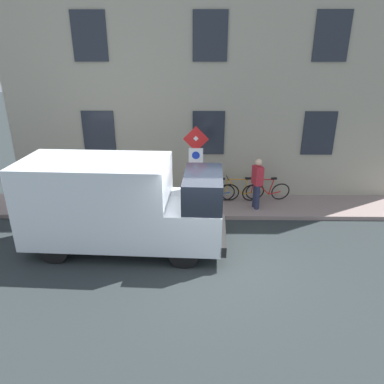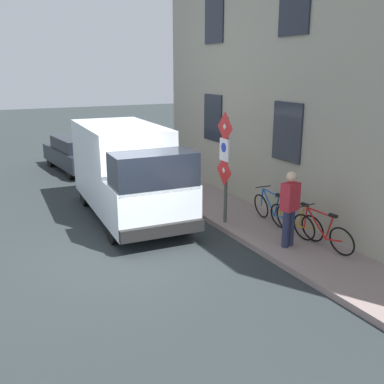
{
  "view_description": "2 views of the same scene",
  "coord_description": "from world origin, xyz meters",
  "px_view_note": "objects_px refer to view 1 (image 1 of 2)",
  "views": [
    {
      "loc": [
        -7.73,
        0.41,
        5.1
      ],
      "look_at": [
        2.0,
        0.54,
        1.18
      ],
      "focal_mm": 32.96,
      "sensor_mm": 36.0,
      "label": 1
    },
    {
      "loc": [
        -2.98,
        -8.87,
        4.0
      ],
      "look_at": [
        1.71,
        0.25,
        1.14
      ],
      "focal_mm": 41.29,
      "sensor_mm": 36.0,
      "label": 2
    }
  ],
  "objects_px": {
    "sign_post_stacked": "(196,163)",
    "pedestrian": "(257,182)",
    "delivery_van": "(120,203)",
    "bicycle_blue": "(215,191)",
    "bicycle_orange": "(240,191)",
    "bicycle_red": "(266,191)"
  },
  "relations": [
    {
      "from": "sign_post_stacked",
      "to": "bicycle_blue",
      "type": "xyz_separation_m",
      "value": [
        1.06,
        -0.66,
        -1.36
      ]
    },
    {
      "from": "sign_post_stacked",
      "to": "bicycle_orange",
      "type": "relative_size",
      "value": 1.6
    },
    {
      "from": "delivery_van",
      "to": "pedestrian",
      "type": "distance_m",
      "value": 4.68
    },
    {
      "from": "delivery_van",
      "to": "pedestrian",
      "type": "bearing_deg",
      "value": 33.1
    },
    {
      "from": "sign_post_stacked",
      "to": "bicycle_blue",
      "type": "distance_m",
      "value": 1.84
    },
    {
      "from": "sign_post_stacked",
      "to": "pedestrian",
      "type": "distance_m",
      "value": 2.23
    },
    {
      "from": "delivery_van",
      "to": "bicycle_red",
      "type": "height_order",
      "value": "delivery_van"
    },
    {
      "from": "sign_post_stacked",
      "to": "pedestrian",
      "type": "height_order",
      "value": "sign_post_stacked"
    },
    {
      "from": "bicycle_orange",
      "to": "sign_post_stacked",
      "type": "bearing_deg",
      "value": 28.09
    },
    {
      "from": "delivery_van",
      "to": "bicycle_blue",
      "type": "xyz_separation_m",
      "value": [
        2.96,
        -2.67,
        -0.82
      ]
    },
    {
      "from": "bicycle_orange",
      "to": "pedestrian",
      "type": "distance_m",
      "value": 0.94
    },
    {
      "from": "delivery_van",
      "to": "bicycle_red",
      "type": "relative_size",
      "value": 3.16
    },
    {
      "from": "bicycle_orange",
      "to": "pedestrian",
      "type": "height_order",
      "value": "pedestrian"
    },
    {
      "from": "bicycle_orange",
      "to": "bicycle_blue",
      "type": "xyz_separation_m",
      "value": [
        0.0,
        0.9,
        0.0
      ]
    },
    {
      "from": "bicycle_orange",
      "to": "delivery_van",
      "type": "bearing_deg",
      "value": 33.55
    },
    {
      "from": "bicycle_blue",
      "to": "pedestrian",
      "type": "height_order",
      "value": "pedestrian"
    },
    {
      "from": "bicycle_blue",
      "to": "pedestrian",
      "type": "relative_size",
      "value": 1.0
    },
    {
      "from": "bicycle_red",
      "to": "bicycle_orange",
      "type": "distance_m",
      "value": 0.9
    },
    {
      "from": "sign_post_stacked",
      "to": "delivery_van",
      "type": "bearing_deg",
      "value": 133.3
    },
    {
      "from": "bicycle_blue",
      "to": "pedestrian",
      "type": "distance_m",
      "value": 1.59
    },
    {
      "from": "delivery_van",
      "to": "bicycle_orange",
      "type": "bearing_deg",
      "value": 42.38
    },
    {
      "from": "bicycle_red",
      "to": "bicycle_blue",
      "type": "height_order",
      "value": "same"
    }
  ]
}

